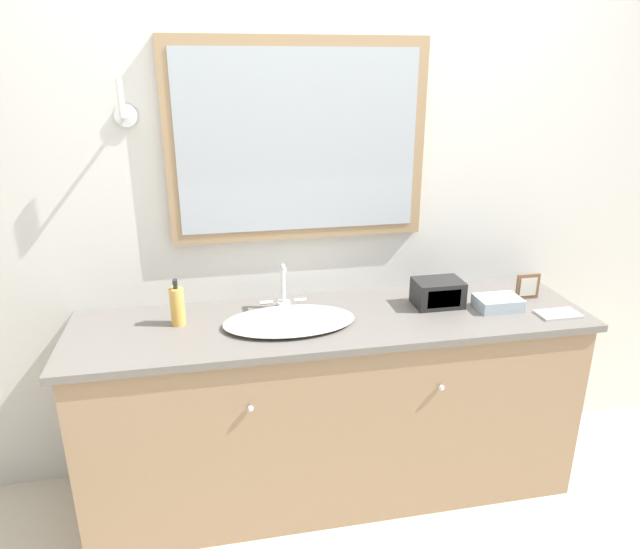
% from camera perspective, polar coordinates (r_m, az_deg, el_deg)
% --- Properties ---
extents(ground_plane, '(14.00, 14.00, 0.00)m').
position_cam_1_polar(ground_plane, '(2.67, 2.69, -24.21)').
color(ground_plane, beige).
extents(wall_back, '(8.00, 0.18, 2.55)m').
position_cam_1_polar(wall_back, '(2.58, -0.20, 7.07)').
color(wall_back, silver).
rests_on(wall_back, ground_plane).
extents(vanity_counter, '(2.19, 0.59, 0.86)m').
position_cam_1_polar(vanity_counter, '(2.63, 1.27, -12.95)').
color(vanity_counter, '#937556').
rests_on(vanity_counter, ground_plane).
extents(sink_basin, '(0.55, 0.37, 0.21)m').
position_cam_1_polar(sink_basin, '(2.36, -3.11, -4.53)').
color(sink_basin, silver).
rests_on(sink_basin, vanity_counter).
extents(soap_bottle, '(0.06, 0.06, 0.20)m').
position_cam_1_polar(soap_bottle, '(2.40, -14.08, -3.05)').
color(soap_bottle, gold).
rests_on(soap_bottle, vanity_counter).
extents(appliance_box, '(0.21, 0.15, 0.12)m').
position_cam_1_polar(appliance_box, '(2.58, 11.71, -1.81)').
color(appliance_box, black).
rests_on(appliance_box, vanity_counter).
extents(picture_frame, '(0.11, 0.01, 0.12)m').
position_cam_1_polar(picture_frame, '(2.76, 20.06, -1.13)').
color(picture_frame, brown).
rests_on(picture_frame, vanity_counter).
extents(hand_towel_near_sink, '(0.19, 0.14, 0.05)m').
position_cam_1_polar(hand_towel_near_sink, '(2.62, 17.36, -2.72)').
color(hand_towel_near_sink, '#A8B7C6').
rests_on(hand_towel_near_sink, vanity_counter).
extents(metal_tray, '(0.18, 0.10, 0.01)m').
position_cam_1_polar(metal_tray, '(2.65, 22.72, -3.66)').
color(metal_tray, silver).
rests_on(metal_tray, vanity_counter).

